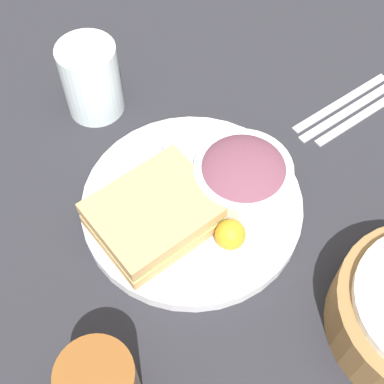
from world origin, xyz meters
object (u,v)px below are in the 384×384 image
(dressing_cup, at_px, (187,155))
(sandwich, at_px, (155,214))
(spoon, at_px, (359,117))
(water_glass, at_px, (91,80))
(plate, at_px, (192,205))
(knife, at_px, (350,110))
(salad_bowl, at_px, (243,175))
(fork, at_px, (341,102))

(dressing_cup, bearing_deg, sandwich, 20.84)
(spoon, height_order, water_glass, water_glass)
(plate, relative_size, spoon, 1.70)
(knife, bearing_deg, salad_bowl, -174.67)
(dressing_cup, bearing_deg, knife, 157.53)
(water_glass, bearing_deg, knife, 131.87)
(salad_bowl, bearing_deg, plate, -29.31)
(sandwich, bearing_deg, dressing_cup, -159.16)
(water_glass, bearing_deg, spoon, 129.69)
(plate, bearing_deg, fork, 172.77)
(salad_bowl, distance_m, dressing_cup, 0.08)
(salad_bowl, height_order, spoon, salad_bowl)
(fork, relative_size, water_glass, 1.65)
(dressing_cup, xyz_separation_m, water_glass, (0.01, -0.17, 0.02))
(sandwich, bearing_deg, plate, 169.32)
(fork, xyz_separation_m, spoon, (0.01, 0.04, 0.00))
(water_glass, bearing_deg, dressing_cup, 92.09)
(plate, relative_size, salad_bowl, 2.28)
(fork, height_order, spoon, same)
(dressing_cup, distance_m, spoon, 0.26)
(dressing_cup, height_order, knife, dressing_cup)
(spoon, bearing_deg, knife, 90.00)
(knife, relative_size, spoon, 1.17)
(spoon, bearing_deg, fork, 90.00)
(knife, bearing_deg, sandwich, -179.97)
(salad_bowl, bearing_deg, water_glass, -84.52)
(sandwich, relative_size, knife, 0.83)
(spoon, relative_size, water_glass, 1.49)
(fork, distance_m, knife, 0.02)
(fork, relative_size, spoon, 1.11)
(plate, bearing_deg, salad_bowl, 150.69)
(fork, height_order, water_glass, water_glass)
(salad_bowl, height_order, knife, salad_bowl)
(salad_bowl, relative_size, knife, 0.64)
(plate, relative_size, fork, 1.53)
(fork, height_order, knife, same)
(dressing_cup, distance_m, water_glass, 0.18)
(sandwich, distance_m, water_glass, 0.23)
(plate, xyz_separation_m, spoon, (-0.27, 0.07, -0.01))
(plate, bearing_deg, spoon, 165.46)
(sandwich, distance_m, spoon, 0.34)
(knife, bearing_deg, dressing_cup, 168.42)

